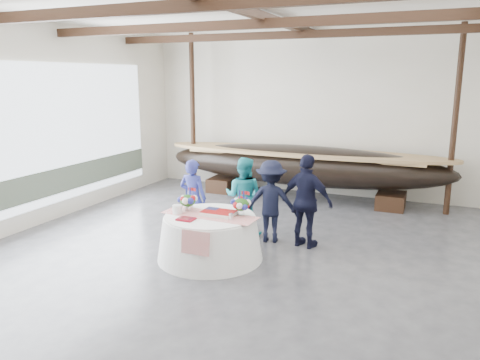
% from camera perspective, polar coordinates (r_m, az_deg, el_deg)
% --- Properties ---
extents(floor, '(10.00, 12.00, 0.01)m').
position_cam_1_polar(floor, '(8.37, -1.26, -10.66)').
color(floor, '#3D3D42').
rests_on(floor, ground).
extents(wall_back, '(10.00, 0.02, 4.50)m').
position_cam_1_polar(wall_back, '(13.43, 9.47, 7.89)').
color(wall_back, silver).
rests_on(wall_back, ground).
extents(wall_left, '(0.02, 12.00, 4.50)m').
position_cam_1_polar(wall_left, '(10.83, -26.29, 5.70)').
color(wall_left, silver).
rests_on(wall_left, ground).
extents(pavilion_structure, '(9.80, 11.76, 4.50)m').
position_cam_1_polar(pavilion_structure, '(8.52, 1.12, 17.28)').
color(pavilion_structure, black).
rests_on(pavilion_structure, ground).
extents(open_bay, '(0.03, 7.00, 3.20)m').
position_cam_1_polar(open_bay, '(11.52, -22.17, 4.27)').
color(open_bay, silver).
rests_on(open_bay, ground).
extents(longboat_display, '(7.91, 1.58, 1.48)m').
position_cam_1_polar(longboat_display, '(12.78, 7.52, 1.82)').
color(longboat_display, black).
rests_on(longboat_display, ground).
extents(banquet_table, '(1.94, 1.94, 0.83)m').
position_cam_1_polar(banquet_table, '(8.67, -3.68, -6.93)').
color(banquet_table, white).
rests_on(banquet_table, ground).
extents(tabletop_items, '(1.81, 0.95, 0.40)m').
position_cam_1_polar(tabletop_items, '(8.61, -3.59, -3.13)').
color(tabletop_items, '#B61212').
rests_on(tabletop_items, banquet_table).
extents(guest_woman_blue, '(0.60, 0.39, 1.63)m').
position_cam_1_polar(guest_woman_blue, '(9.82, -5.75, -2.17)').
color(guest_woman_blue, navy).
rests_on(guest_woman_blue, ground).
extents(guest_woman_teal, '(0.85, 0.68, 1.66)m').
position_cam_1_polar(guest_woman_teal, '(9.82, 0.44, -2.00)').
color(guest_woman_teal, teal).
rests_on(guest_woman_teal, ground).
extents(guest_man_left, '(1.20, 0.86, 1.67)m').
position_cam_1_polar(guest_man_left, '(9.44, 3.79, -2.61)').
color(guest_man_left, black).
rests_on(guest_man_left, ground).
extents(guest_man_right, '(1.16, 0.69, 1.85)m').
position_cam_1_polar(guest_man_right, '(9.17, 8.13, -2.60)').
color(guest_man_right, black).
rests_on(guest_man_right, ground).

